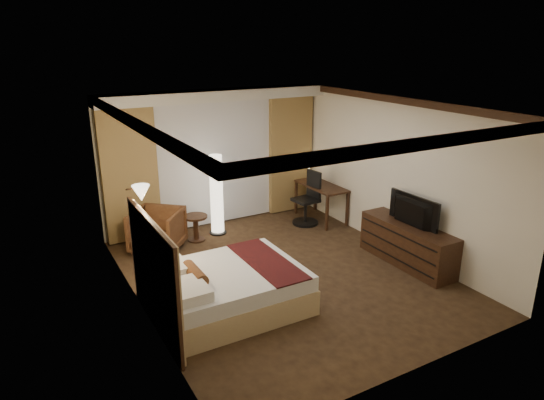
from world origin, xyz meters
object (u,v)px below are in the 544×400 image
floor_lamp (217,195)px  desk (321,202)px  side_table (196,228)px  office_chair (306,198)px  armchair (157,228)px  bed (229,289)px  dresser (407,244)px  television (409,208)px

floor_lamp → desk: size_ratio=1.27×
side_table → office_chair: bearing=-7.2°
armchair → desk: size_ratio=0.68×
side_table → floor_lamp: 0.74m
side_table → desk: desk is taller
bed → dresser: size_ratio=1.11×
side_table → desk: bearing=-5.0°
armchair → side_table: bearing=47.8°
office_chair → television: size_ratio=1.07×
bed → side_table: size_ratio=4.07×
desk → television: size_ratio=1.20×
bed → armchair: armchair is taller
armchair → floor_lamp: bearing=50.9°
side_table → office_chair: office_chair is taller
desk → office_chair: (-0.41, -0.05, 0.17)m
bed → side_table: bearing=79.3°
armchair → office_chair: (3.01, -0.19, 0.13)m
armchair → dresser: 4.32m
bed → desk: bearing=35.8°
bed → television: television is taller
armchair → floor_lamp: 1.32m
floor_lamp → office_chair: 1.82m
side_table → office_chair: size_ratio=0.45×
bed → side_table: bed is taller
armchair → dresser: size_ratio=0.47×
desk → floor_lamp: bearing=170.4°
armchair → television: 4.34m
side_table → desk: (2.67, -0.23, 0.13)m
armchair → desk: 3.43m
armchair → office_chair: size_ratio=0.77×
bed → television: bearing=-3.1°
dresser → television: 0.64m
side_table → dresser: bearing=-44.5°
dresser → office_chair: bearing=101.0°
bed → office_chair: office_chair is taller
floor_lamp → armchair: bearing=-169.7°
armchair → television: (3.44, -2.57, 0.57)m
floor_lamp → dresser: 3.60m
bed → dresser: 3.19m
side_table → desk: size_ratio=0.40×
armchair → floor_lamp: (1.25, 0.23, 0.36)m
office_chair → dresser: office_chair is taller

